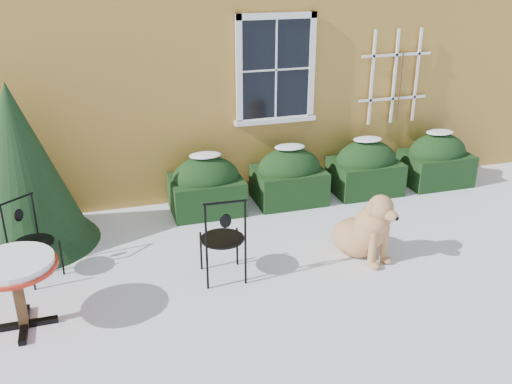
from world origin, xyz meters
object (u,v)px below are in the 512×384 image
object	(u,v)px
patio_chair_near	(223,238)
dog	(366,230)
bistro_table	(14,272)
evergreen_shrub	(22,182)
patio_chair_far	(31,240)

from	to	relation	value
patio_chair_near	dog	bearing A→B (deg)	-178.00
patio_chair_near	dog	xyz separation A→B (m)	(1.84, -0.02, -0.16)
patio_chair_near	dog	world-z (taller)	patio_chair_near
bistro_table	dog	bearing A→B (deg)	4.44
evergreen_shrub	dog	world-z (taller)	evergreen_shrub
evergreen_shrub	dog	xyz separation A→B (m)	(4.09, -1.63, -0.50)
patio_chair_near	patio_chair_far	size ratio (longest dim) A/B	1.10
dog	evergreen_shrub	bearing A→B (deg)	137.88
evergreen_shrub	patio_chair_far	size ratio (longest dim) A/B	2.22
bistro_table	patio_chair_near	bearing A→B (deg)	8.46
evergreen_shrub	patio_chair_far	bearing A→B (deg)	-83.27
bistro_table	patio_chair_far	bearing A→B (deg)	85.99
evergreen_shrub	patio_chair_near	size ratio (longest dim) A/B	2.01
evergreen_shrub	patio_chair_near	world-z (taller)	evergreen_shrub
patio_chair_far	dog	size ratio (longest dim) A/B	0.93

